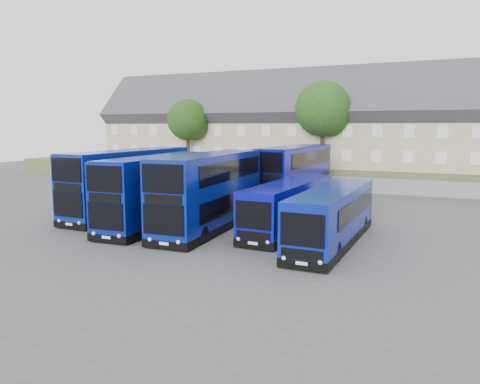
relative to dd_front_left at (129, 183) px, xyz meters
name	(u,v)px	position (x,y,z in m)	size (l,w,h in m)	color
ground	(174,238)	(7.04, -4.96, -2.33)	(120.00, 120.00, 0.00)	#45454A
retaining_wall	(299,182)	(7.04, 19.04, -1.58)	(70.00, 0.40, 1.50)	slate
earth_bank	(323,171)	(7.04, 29.04, -1.33)	(80.00, 20.00, 2.00)	#4B502D
terrace_row	(369,125)	(13.04, 25.04, 4.26)	(66.00, 10.40, 11.20)	tan
dd_front_left	(129,183)	(0.00, 0.00, 0.00)	(2.98, 11.99, 4.75)	navy
dd_front_mid	(159,191)	(4.06, -2.08, -0.10)	(3.28, 11.56, 4.54)	navy
dd_front_right	(210,192)	(7.68, -1.64, 0.00)	(3.53, 12.09, 4.75)	navy
dd_rear_left	(224,178)	(3.28, 8.98, -0.38)	(3.18, 10.19, 3.98)	#080BA1
dd_rear_right	(295,175)	(9.32, 10.64, 0.02)	(3.21, 12.12, 4.78)	#070C86
coach_east_a	(290,207)	(12.44, 0.01, -0.84)	(2.62, 11.25, 3.06)	#080CA0
coach_east_b	(333,217)	(15.77, -2.34, -0.81)	(2.46, 11.39, 3.11)	#081A95
tree_west	(189,121)	(-6.81, 20.14, 4.72)	(4.80, 4.80, 7.65)	#382314
tree_mid	(325,111)	(9.19, 20.64, 5.73)	(5.76, 5.76, 9.18)	#382314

